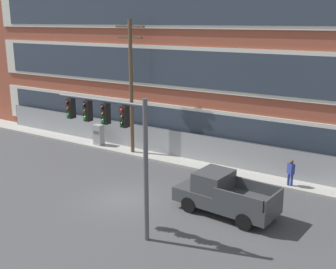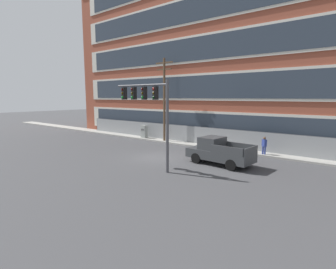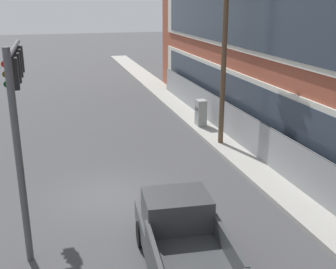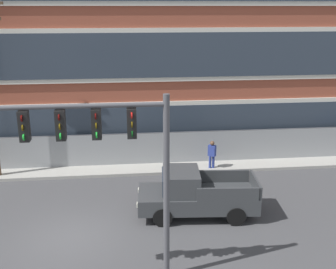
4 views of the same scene
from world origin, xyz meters
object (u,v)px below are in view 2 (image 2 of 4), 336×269
object	(u,v)px
electrical_cabinet	(144,132)
pickup_truck_dark_grey	(218,152)
pedestrian_near_cabinet	(264,145)
utility_pole_near_corner	(164,97)
traffic_signal_mast	(149,104)

from	to	relation	value
electrical_cabinet	pickup_truck_dark_grey	bearing A→B (deg)	-22.21
pickup_truck_dark_grey	pedestrian_near_cabinet	bearing A→B (deg)	70.08
utility_pole_near_corner	electrical_cabinet	distance (m)	5.31
utility_pole_near_corner	pedestrian_near_cabinet	xyz separation A→B (m)	(11.28, -0.21, -4.10)
traffic_signal_mast	utility_pole_near_corner	distance (m)	11.20
pickup_truck_dark_grey	pedestrian_near_cabinet	distance (m)	5.24
utility_pole_near_corner	electrical_cabinet	xyz separation A→B (m)	(-3.21, 0.06, -4.23)
utility_pole_near_corner	electrical_cabinet	world-z (taller)	utility_pole_near_corner
pickup_truck_dark_grey	utility_pole_near_corner	bearing A→B (deg)	151.62
traffic_signal_mast	electrical_cabinet	xyz separation A→B (m)	(-9.47, 9.33, -3.74)
pickup_truck_dark_grey	utility_pole_near_corner	size ratio (longest dim) A/B	0.56
electrical_cabinet	pedestrian_near_cabinet	distance (m)	14.50
traffic_signal_mast	pedestrian_near_cabinet	distance (m)	10.98
traffic_signal_mast	pedestrian_near_cabinet	size ratio (longest dim) A/B	3.66
traffic_signal_mast	electrical_cabinet	world-z (taller)	traffic_signal_mast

